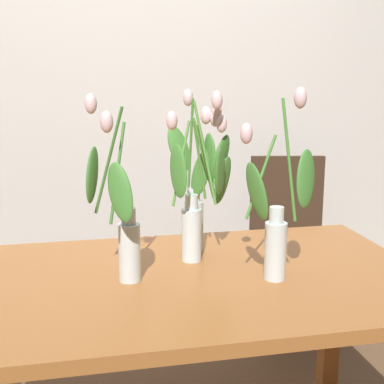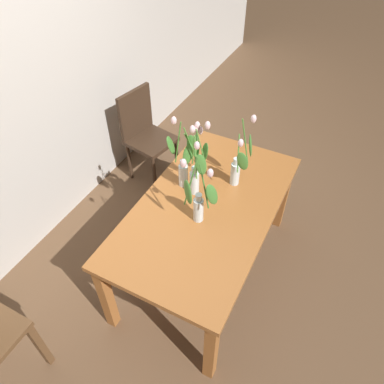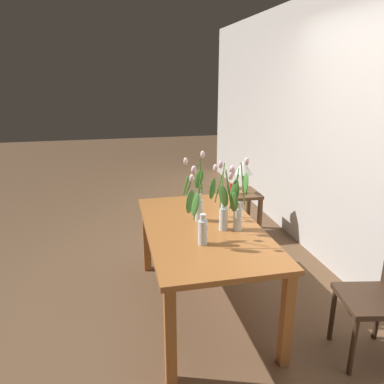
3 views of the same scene
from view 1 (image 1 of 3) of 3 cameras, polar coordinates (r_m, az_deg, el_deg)
name	(u,v)px [view 1 (image 1 of 3)]	position (r m, az deg, el deg)	size (l,w,h in m)	color
room_wall_rear	(128,77)	(3.04, -6.85, 12.05)	(9.00, 0.10, 2.70)	beige
dining_table	(175,304)	(1.74, -1.83, -11.81)	(1.60, 0.90, 0.74)	#A3602D
tulip_vase_0	(197,195)	(1.79, 0.52, -0.36)	(0.21, 0.24, 0.57)	silver
tulip_vase_1	(277,224)	(1.63, 8.99, -3.42)	(0.24, 0.16, 0.59)	silver
tulip_vase_2	(199,194)	(1.89, 0.79, -0.19)	(0.24, 0.21, 0.57)	silver
tulip_vase_3	(121,224)	(1.62, -7.52, -3.43)	(0.17, 0.22, 0.57)	silver
dining_chair	(289,233)	(2.95, 10.26, -4.35)	(0.47, 0.47, 0.93)	#382619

